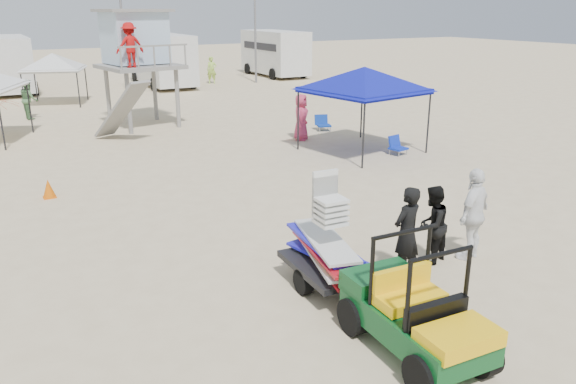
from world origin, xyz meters
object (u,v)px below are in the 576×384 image
surf_trailer (328,248)px  lifeguard_tower (135,42)px  man_left (407,233)px  canopy_blue (365,71)px  utility_cart (417,304)px

surf_trailer → lifeguard_tower: 16.50m
man_left → canopy_blue: size_ratio=0.46×
surf_trailer → lifeguard_tower: (0.92, 16.25, 2.71)m
canopy_blue → surf_trailer: bearing=-129.2°
canopy_blue → utility_cart: bearing=-122.3°
utility_cart → lifeguard_tower: (0.92, 18.59, 2.68)m
surf_trailer → man_left: (1.52, -0.30, 0.10)m
utility_cart → man_left: man_left is taller
man_left → lifeguard_tower: 16.77m
man_left → lifeguard_tower: (-0.60, 16.55, 2.61)m
man_left → canopy_blue: canopy_blue is taller
man_left → lifeguard_tower: bearing=-100.1°
lifeguard_tower → surf_trailer: bearing=-93.2°
surf_trailer → canopy_blue: 10.59m
surf_trailer → man_left: bearing=-11.2°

